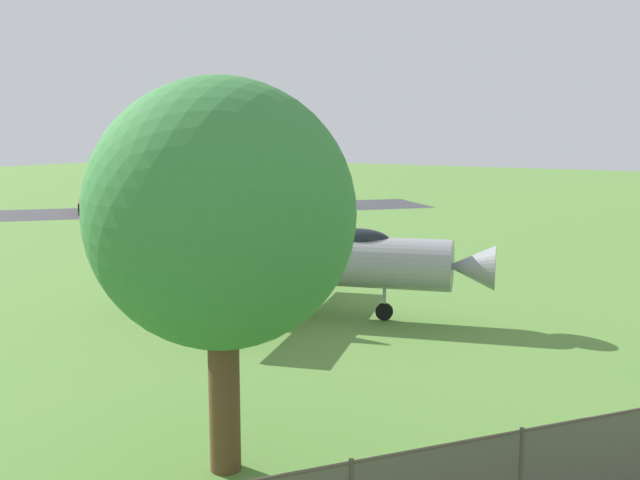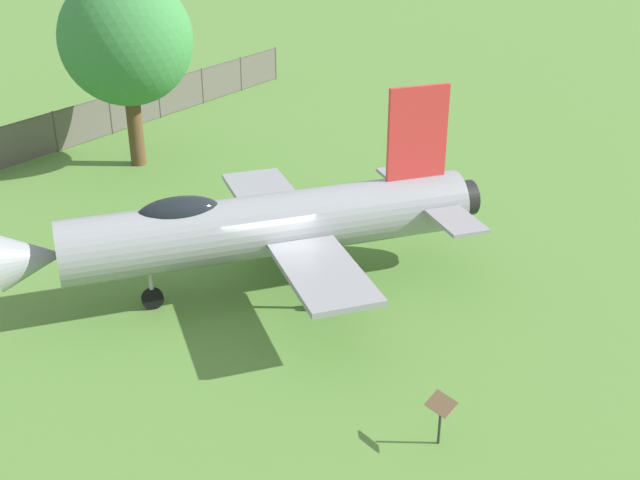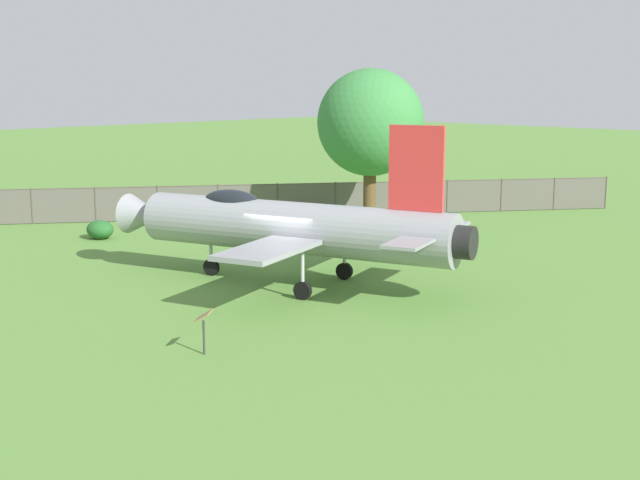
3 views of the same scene
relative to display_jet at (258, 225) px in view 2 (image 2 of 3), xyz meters
The scene contains 4 objects.
ground_plane 2.09m from the display_jet, 72.25° to the right, with size 200.00×200.00×0.00m, color #568438.
display_jet is the anchor object (origin of this frame).
shade_tree 12.31m from the display_jet, 27.13° to the left, with size 4.89×5.08×7.53m.
info_plaque 7.93m from the display_jet, 148.61° to the right, with size 0.72×0.68×1.14m.
Camera 2 is at (-20.02, -0.95, 11.14)m, focal length 44.49 mm.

